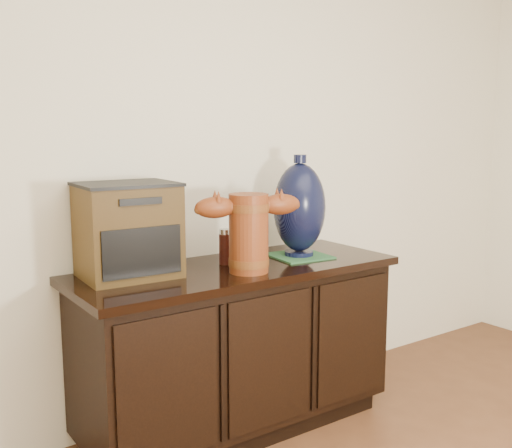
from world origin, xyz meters
TOP-DOWN VIEW (x-y plane):
  - sideboard at (0.00, 2.23)m, footprint 1.46×0.56m
  - terracotta_vessel at (-0.02, 2.10)m, footprint 0.47×0.21m
  - tv_radio at (-0.46, 2.32)m, footprint 0.39×0.33m
  - green_mat at (0.35, 2.22)m, footprint 0.28×0.28m
  - lamp_base at (0.35, 2.22)m, footprint 0.26×0.26m
  - spray_can at (-0.02, 2.29)m, footprint 0.05×0.05m

SIDE VIEW (x-z plane):
  - sideboard at x=0.00m, z-range 0.01..0.76m
  - green_mat at x=0.35m, z-range 0.76..0.76m
  - spray_can at x=-0.02m, z-range 0.75..0.91m
  - terracotta_vessel at x=-0.02m, z-range 0.78..1.11m
  - tv_radio at x=-0.46m, z-range 0.75..1.14m
  - lamp_base at x=0.35m, z-range 0.75..1.22m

